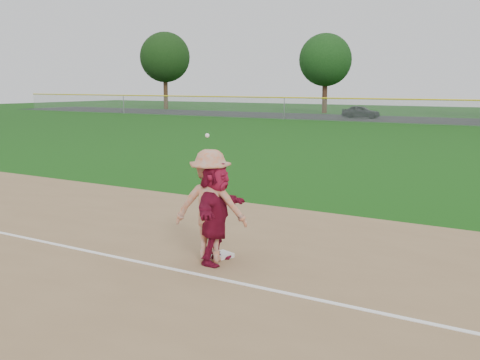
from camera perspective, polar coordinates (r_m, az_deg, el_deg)
The scene contains 8 objects.
ground at distance 11.42m, azimuth -4.12°, elevation -7.46°, with size 160.00×160.00×0.00m, color #12480D.
foul_line at distance 10.81m, azimuth -6.69°, elevation -8.32°, with size 60.00×0.10×0.01m, color white.
first_base at distance 11.42m, azimuth -1.79°, elevation -7.12°, with size 0.36×0.36×0.08m, color silver.
base_runner at distance 10.89m, azimuth -2.35°, elevation -3.04°, with size 1.75×0.56×1.89m, color maroon.
car_left at distance 58.58m, azimuth 11.39°, elevation 6.37°, with size 1.43×3.55×1.21m, color black.
first_base_play at distance 10.98m, azimuth -2.80°, elevation -2.46°, with size 1.53×1.23×2.34m.
tree_0 at distance 79.12m, azimuth -7.12°, elevation 11.47°, with size 6.40×6.40×9.81m.
tree_1 at distance 68.08m, azimuth 8.11°, elevation 11.20°, with size 5.80×5.80×8.75m.
Camera 1 is at (6.60, -8.73, 3.26)m, focal length 45.00 mm.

